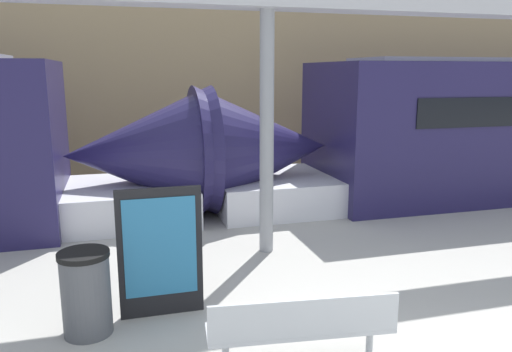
# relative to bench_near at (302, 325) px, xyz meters

# --- Properties ---
(station_wall) EXTENTS (56.00, 0.20, 5.00)m
(station_wall) POSITION_rel_bench_near_xyz_m (0.48, 9.89, 2.00)
(station_wall) COLOR tan
(station_wall) RESTS_ON ground_plane
(bench_near) EXTENTS (1.87, 0.65, 0.82)m
(bench_near) POSITION_rel_bench_near_xyz_m (0.00, 0.00, 0.00)
(bench_near) COLOR #ADB2B7
(bench_near) RESTS_ON ground_plane
(trash_bin) EXTENTS (0.56, 0.56, 0.97)m
(trash_bin) POSITION_rel_bench_near_xyz_m (-2.04, 1.35, -0.01)
(trash_bin) COLOR #4C4F54
(trash_bin) RESTS_ON ground_plane
(poster_board) EXTENTS (1.00, 0.07, 1.58)m
(poster_board) POSITION_rel_bench_near_xyz_m (-1.20, 1.58, 0.30)
(poster_board) COLOR black
(poster_board) RESTS_ON ground_plane
(support_column_near) EXTENTS (0.23, 0.23, 3.82)m
(support_column_near) POSITION_rel_bench_near_xyz_m (0.66, 3.36, 1.41)
(support_column_near) COLOR gray
(support_column_near) RESTS_ON ground_plane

